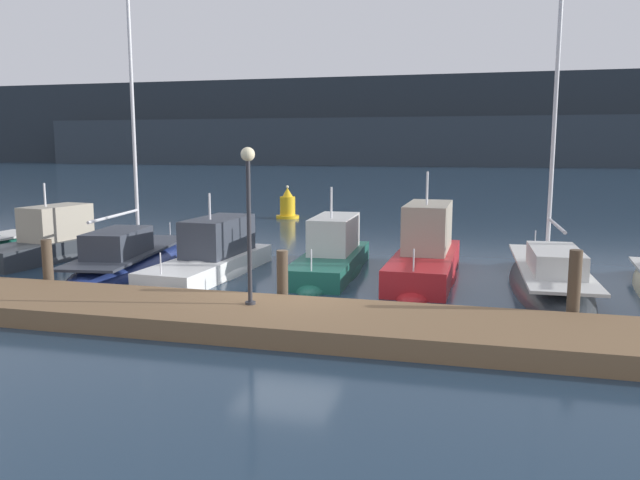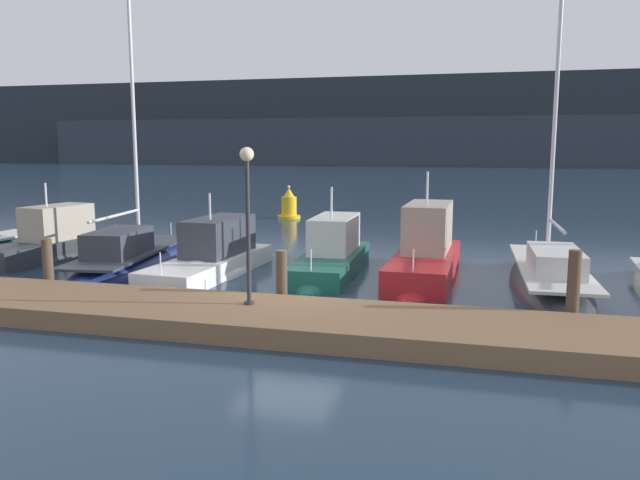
{
  "view_description": "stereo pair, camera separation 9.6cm",
  "coord_description": "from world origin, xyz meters",
  "px_view_note": "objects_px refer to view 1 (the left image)",
  "views": [
    {
      "loc": [
        4.65,
        -14.77,
        4.05
      ],
      "look_at": [
        0.0,
        3.38,
        1.2
      ],
      "focal_mm": 35.0,
      "sensor_mm": 36.0,
      "label": 1
    },
    {
      "loc": [
        4.74,
        -14.74,
        4.05
      ],
      "look_at": [
        0.0,
        3.38,
        1.2
      ],
      "focal_mm": 35.0,
      "sensor_mm": 36.0,
      "label": 2
    }
  ],
  "objects_px": {
    "motorboat_berth_4": "(211,266)",
    "sailboat_berth_7": "(549,284)",
    "channel_buoy": "(288,206)",
    "dock_lamppost": "(249,199)",
    "motorboat_berth_2": "(48,251)",
    "motorboat_berth_5": "(331,264)",
    "motorboat_berth_6": "(425,263)",
    "sailboat_berth_3": "(130,262)"
  },
  "relations": [
    {
      "from": "motorboat_berth_4",
      "to": "channel_buoy",
      "type": "xyz_separation_m",
      "value": [
        -2.24,
        15.3,
        0.41
      ]
    },
    {
      "from": "sailboat_berth_7",
      "to": "dock_lamppost",
      "type": "relative_size",
      "value": 3.63
    },
    {
      "from": "motorboat_berth_2",
      "to": "motorboat_berth_4",
      "type": "relative_size",
      "value": 0.86
    },
    {
      "from": "motorboat_berth_2",
      "to": "motorboat_berth_5",
      "type": "bearing_deg",
      "value": 1.75
    },
    {
      "from": "motorboat_berth_2",
      "to": "sailboat_berth_3",
      "type": "distance_m",
      "value": 3.63
    },
    {
      "from": "motorboat_berth_2",
      "to": "sailboat_berth_3",
      "type": "xyz_separation_m",
      "value": [
        3.59,
        -0.51,
        -0.14
      ]
    },
    {
      "from": "motorboat_berth_2",
      "to": "sailboat_berth_3",
      "type": "bearing_deg",
      "value": -8.08
    },
    {
      "from": "dock_lamppost",
      "to": "motorboat_berth_5",
      "type": "bearing_deg",
      "value": 85.77
    },
    {
      "from": "motorboat_berth_4",
      "to": "dock_lamppost",
      "type": "bearing_deg",
      "value": -56.84
    },
    {
      "from": "sailboat_berth_3",
      "to": "motorboat_berth_5",
      "type": "height_order",
      "value": "sailboat_berth_3"
    },
    {
      "from": "sailboat_berth_3",
      "to": "motorboat_berth_6",
      "type": "height_order",
      "value": "sailboat_berth_3"
    },
    {
      "from": "motorboat_berth_2",
      "to": "channel_buoy",
      "type": "distance_m",
      "value": 15.02
    },
    {
      "from": "dock_lamppost",
      "to": "sailboat_berth_7",
      "type": "bearing_deg",
      "value": 37.68
    },
    {
      "from": "motorboat_berth_5",
      "to": "motorboat_berth_6",
      "type": "height_order",
      "value": "motorboat_berth_6"
    },
    {
      "from": "sailboat_berth_3",
      "to": "dock_lamppost",
      "type": "bearing_deg",
      "value": -40.01
    },
    {
      "from": "motorboat_berth_5",
      "to": "motorboat_berth_6",
      "type": "xyz_separation_m",
      "value": [
        2.99,
        0.05,
        0.14
      ]
    },
    {
      "from": "motorboat_berth_2",
      "to": "motorboat_berth_6",
      "type": "bearing_deg",
      "value": 1.55
    },
    {
      "from": "motorboat_berth_4",
      "to": "motorboat_berth_5",
      "type": "bearing_deg",
      "value": 19.63
    },
    {
      "from": "motorboat_berth_5",
      "to": "dock_lamppost",
      "type": "bearing_deg",
      "value": -94.23
    },
    {
      "from": "channel_buoy",
      "to": "motorboat_berth_6",
      "type": "bearing_deg",
      "value": -57.7
    },
    {
      "from": "motorboat_berth_4",
      "to": "motorboat_berth_6",
      "type": "relative_size",
      "value": 0.98
    },
    {
      "from": "sailboat_berth_3",
      "to": "sailboat_berth_7",
      "type": "distance_m",
      "value": 13.31
    },
    {
      "from": "motorboat_berth_6",
      "to": "sailboat_berth_7",
      "type": "relative_size",
      "value": 0.53
    },
    {
      "from": "motorboat_berth_4",
      "to": "sailboat_berth_7",
      "type": "xyz_separation_m",
      "value": [
        10.17,
        0.6,
        -0.13
      ]
    },
    {
      "from": "channel_buoy",
      "to": "sailboat_berth_3",
      "type": "bearing_deg",
      "value": -93.49
    },
    {
      "from": "motorboat_berth_2",
      "to": "dock_lamppost",
      "type": "bearing_deg",
      "value": -30.38
    },
    {
      "from": "sailboat_berth_7",
      "to": "motorboat_berth_2",
      "type": "bearing_deg",
      "value": 178.74
    },
    {
      "from": "motorboat_berth_4",
      "to": "dock_lamppost",
      "type": "relative_size",
      "value": 1.87
    },
    {
      "from": "motorboat_berth_5",
      "to": "sailboat_berth_7",
      "type": "xyz_separation_m",
      "value": [
        6.57,
        -0.69,
        -0.15
      ]
    },
    {
      "from": "sailboat_berth_7",
      "to": "channel_buoy",
      "type": "xyz_separation_m",
      "value": [
        -12.4,
        14.7,
        0.54
      ]
    },
    {
      "from": "sailboat_berth_3",
      "to": "channel_buoy",
      "type": "bearing_deg",
      "value": 86.51
    },
    {
      "from": "motorboat_berth_4",
      "to": "channel_buoy",
      "type": "bearing_deg",
      "value": 98.31
    },
    {
      "from": "motorboat_berth_5",
      "to": "motorboat_berth_6",
      "type": "relative_size",
      "value": 0.96
    },
    {
      "from": "sailboat_berth_3",
      "to": "motorboat_berth_5",
      "type": "xyz_separation_m",
      "value": [
        6.74,
        0.82,
        0.12
      ]
    },
    {
      "from": "motorboat_berth_2",
      "to": "motorboat_berth_5",
      "type": "xyz_separation_m",
      "value": [
        10.33,
        0.31,
        -0.02
      ]
    },
    {
      "from": "sailboat_berth_3",
      "to": "motorboat_berth_4",
      "type": "distance_m",
      "value": 3.18
    },
    {
      "from": "dock_lamppost",
      "to": "motorboat_berth_2",
      "type": "bearing_deg",
      "value": 149.62
    },
    {
      "from": "motorboat_berth_6",
      "to": "sailboat_berth_7",
      "type": "bearing_deg",
      "value": -11.58
    },
    {
      "from": "motorboat_berth_4",
      "to": "sailboat_berth_7",
      "type": "bearing_deg",
      "value": 3.37
    },
    {
      "from": "motorboat_berth_6",
      "to": "motorboat_berth_4",
      "type": "bearing_deg",
      "value": -168.6
    },
    {
      "from": "motorboat_berth_4",
      "to": "motorboat_berth_5",
      "type": "xyz_separation_m",
      "value": [
        3.6,
        1.28,
        0.02
      ]
    },
    {
      "from": "motorboat_berth_2",
      "to": "dock_lamppost",
      "type": "xyz_separation_m",
      "value": [
        9.88,
        -5.79,
        2.56
      ]
    }
  ]
}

